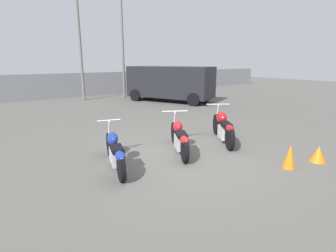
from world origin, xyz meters
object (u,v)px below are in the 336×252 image
at_px(parked_van, 170,82).
at_px(traffic_cone_near, 318,154).
at_px(motorcycle_slot_0, 115,151).
at_px(motorcycle_slot_2, 223,127).
at_px(light_pole_left, 122,33).
at_px(light_pole_right, 78,12).
at_px(traffic_cone_far, 290,156).
at_px(motorcycle_slot_1, 179,137).

height_order(parked_van, traffic_cone_near, parked_van).
distance_m(motorcycle_slot_0, motorcycle_slot_2, 3.41).
bearing_deg(traffic_cone_near, light_pole_left, 82.82).
relative_size(light_pole_right, parked_van, 1.63).
height_order(motorcycle_slot_2, traffic_cone_far, motorcycle_slot_2).
bearing_deg(motorcycle_slot_0, traffic_cone_near, -15.96).
height_order(light_pole_left, parked_van, light_pole_left).
height_order(parked_van, traffic_cone_far, parked_van).
distance_m(light_pole_left, parked_van, 4.57).
bearing_deg(light_pole_left, motorcycle_slot_2, -102.00).
height_order(light_pole_right, motorcycle_slot_1, light_pole_right).
relative_size(light_pole_right, motorcycle_slot_0, 4.08).
bearing_deg(motorcycle_slot_1, traffic_cone_far, -31.46).
xyz_separation_m(motorcycle_slot_0, parked_van, (6.94, 7.20, 0.75)).
bearing_deg(motorcycle_slot_0, light_pole_left, 77.90).
height_order(motorcycle_slot_0, traffic_cone_near, motorcycle_slot_0).
bearing_deg(light_pole_left, motorcycle_slot_1, -110.12).
xyz_separation_m(parked_van, traffic_cone_near, (-2.93, -9.72, -0.94)).
distance_m(motorcycle_slot_1, motorcycle_slot_2, 1.62).
xyz_separation_m(motorcycle_slot_1, traffic_cone_near, (2.22, -2.48, -0.21)).
height_order(motorcycle_slot_0, traffic_cone_far, motorcycle_slot_0).
xyz_separation_m(light_pole_left, motorcycle_slot_1, (-3.86, -10.53, -3.63)).
relative_size(motorcycle_slot_2, traffic_cone_far, 3.48).
distance_m(motorcycle_slot_2, traffic_cone_near, 2.53).
xyz_separation_m(motorcycle_slot_0, traffic_cone_near, (4.01, -2.53, -0.19)).
bearing_deg(parked_van, traffic_cone_far, -136.62).
relative_size(motorcycle_slot_0, traffic_cone_near, 5.53).
height_order(motorcycle_slot_0, parked_van, parked_van).
distance_m(traffic_cone_near, traffic_cone_far, 0.95).
bearing_deg(motorcycle_slot_1, parked_van, 83.41).
relative_size(light_pole_right, motorcycle_slot_2, 4.52).
relative_size(motorcycle_slot_1, motorcycle_slot_2, 1.03).
xyz_separation_m(light_pole_right, motorcycle_slot_1, (-1.22, -10.71, -4.58)).
xyz_separation_m(motorcycle_slot_1, traffic_cone_far, (1.30, -2.28, -0.12)).
bearing_deg(motorcycle_slot_0, light_pole_right, 90.45).
relative_size(motorcycle_slot_2, parked_van, 0.36).
bearing_deg(light_pole_right, light_pole_left, -3.94).
bearing_deg(motorcycle_slot_2, motorcycle_slot_0, -147.54).
height_order(light_pole_left, motorcycle_slot_1, light_pole_left).
distance_m(light_pole_left, traffic_cone_far, 13.59).
bearing_deg(light_pole_right, motorcycle_slot_0, -105.78).
bearing_deg(motorcycle_slot_1, motorcycle_slot_2, 27.58).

